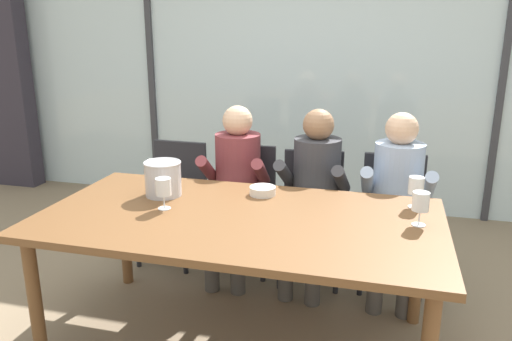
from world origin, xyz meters
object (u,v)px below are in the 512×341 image
object	(u,v)px
dining_table	(239,228)
person_pale_blue_shirt	(397,193)
person_charcoal_jacket	(314,186)
wine_glass_near_bucket	(416,187)
chair_near_curtain	(176,192)
chair_left_of_center	(245,197)
tasting_bowl	(263,191)
person_maroon_top	(236,180)
ice_bucket_primary	(163,178)
wine_glass_by_left_taster	(163,188)
wine_glass_center_pour	(421,203)
chair_right_of_center	(393,210)
chair_center	(312,205)

from	to	relation	value
dining_table	person_pale_blue_shirt	distance (m)	1.16
person_charcoal_jacket	wine_glass_near_bucket	world-z (taller)	person_charcoal_jacket
chair_near_curtain	chair_left_of_center	bearing A→B (deg)	2.93
dining_table	chair_left_of_center	world-z (taller)	chair_left_of_center
tasting_bowl	person_maroon_top	bearing A→B (deg)	123.83
ice_bucket_primary	wine_glass_near_bucket	bearing A→B (deg)	6.71
chair_left_of_center	ice_bucket_primary	distance (m)	0.90
chair_near_curtain	ice_bucket_primary	bearing A→B (deg)	-68.99
ice_bucket_primary	tasting_bowl	xyz separation A→B (m)	(0.56, 0.16, -0.08)
chair_left_of_center	wine_glass_near_bucket	size ratio (longest dim) A/B	5.07
ice_bucket_primary	wine_glass_near_bucket	xyz separation A→B (m)	(1.43, 0.17, 0.01)
chair_left_of_center	tasting_bowl	size ratio (longest dim) A/B	5.69
wine_glass_near_bucket	wine_glass_by_left_taster	bearing A→B (deg)	-164.01
person_charcoal_jacket	wine_glass_center_pour	xyz separation A→B (m)	(0.64, -0.73, 0.19)
person_charcoal_jacket	wine_glass_center_pour	bearing A→B (deg)	-43.44
person_charcoal_jacket	person_pale_blue_shirt	size ratio (longest dim) A/B	1.00
chair_right_of_center	wine_glass_near_bucket	xyz separation A→B (m)	(0.10, -0.62, 0.37)
person_charcoal_jacket	ice_bucket_primary	distance (m)	1.03
chair_near_curtain	wine_glass_center_pour	distance (m)	1.95
dining_table	person_charcoal_jacket	xyz separation A→B (m)	(0.27, 0.83, -0.01)
chair_center	person_pale_blue_shirt	xyz separation A→B (m)	(0.57, -0.11, 0.17)
chair_center	wine_glass_near_bucket	size ratio (longest dim) A/B	5.07
chair_near_curtain	chair_right_of_center	bearing A→B (deg)	2.16
chair_center	wine_glass_center_pour	xyz separation A→B (m)	(0.66, -0.84, 0.37)
chair_right_of_center	tasting_bowl	xyz separation A→B (m)	(-0.76, -0.63, 0.27)
chair_left_of_center	ice_bucket_primary	bearing A→B (deg)	-112.80
chair_right_of_center	tasting_bowl	distance (m)	1.03
chair_near_curtain	wine_glass_near_bucket	world-z (taller)	wine_glass_near_bucket
person_maroon_top	person_pale_blue_shirt	size ratio (longest dim) A/B	1.00
ice_bucket_primary	chair_right_of_center	bearing A→B (deg)	30.73
chair_left_of_center	wine_glass_center_pour	size ratio (longest dim) A/B	5.07
chair_center	person_maroon_top	world-z (taller)	person_maroon_top
person_charcoal_jacket	wine_glass_near_bucket	size ratio (longest dim) A/B	6.90
person_maroon_top	person_charcoal_jacket	distance (m)	0.55
person_charcoal_jacket	wine_glass_by_left_taster	world-z (taller)	person_charcoal_jacket
dining_table	wine_glass_by_left_taster	size ratio (longest dim) A/B	12.16
person_pale_blue_shirt	wine_glass_near_bucket	distance (m)	0.51
person_charcoal_jacket	tasting_bowl	size ratio (longest dim) A/B	7.76
chair_right_of_center	ice_bucket_primary	size ratio (longest dim) A/B	4.01
chair_right_of_center	person_charcoal_jacket	world-z (taller)	person_charcoal_jacket
dining_table	tasting_bowl	world-z (taller)	tasting_bowl
chair_right_of_center	person_pale_blue_shirt	bearing A→B (deg)	-87.25
person_maroon_top	wine_glass_near_bucket	distance (m)	1.28
chair_right_of_center	wine_glass_near_bucket	bearing A→B (deg)	-83.41
wine_glass_near_bucket	chair_right_of_center	bearing A→B (deg)	99.31
chair_right_of_center	wine_glass_center_pour	world-z (taller)	wine_glass_center_pour
tasting_bowl	chair_right_of_center	bearing A→B (deg)	39.63
person_pale_blue_shirt	dining_table	bearing A→B (deg)	-134.01
wine_glass_by_left_taster	person_pale_blue_shirt	bearing A→B (deg)	34.14
dining_table	tasting_bowl	distance (m)	0.38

